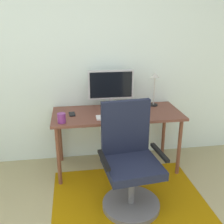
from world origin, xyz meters
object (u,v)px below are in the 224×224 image
Objects in this scene: monitor at (111,86)px; desk_lamp at (155,82)px; desk at (117,118)px; office_chair at (130,167)px; cell_phone at (72,114)px; computer_mouse at (144,114)px; coffee_cup at (62,118)px; keyboard at (115,117)px.

monitor reaches higher than desk_lamp.
office_chair is (0.01, -0.71, -0.24)m from desk.
desk is 0.54m from cell_phone.
computer_mouse is 0.74× the size of cell_phone.
monitor is 0.76m from coffee_cup.
computer_mouse is (0.34, 0.02, 0.01)m from keyboard.
desk is at bearing -76.17° from monitor.
monitor is at bearing 89.55° from keyboard.
desk is 0.66m from desk_lamp.
monitor is at bearing 135.70° from computer_mouse.
coffee_cup is (-0.59, -0.41, -0.23)m from monitor.
desk is 0.75m from office_chair.
monitor is 0.44m from keyboard.
computer_mouse is at bearing -122.50° from desk_lamp.
computer_mouse is (0.29, -0.14, 0.09)m from desk.
coffee_cup reaches higher than keyboard.
keyboard is 3.07× the size of cell_phone.
desk_lamp reaches higher than cell_phone.
coffee_cup is at bearing -145.22° from monitor.
monitor is at bearing 103.83° from desk.
desk is at bearing 19.49° from coffee_cup.
desk is 0.69m from coffee_cup.
desk is 14.62× the size of computer_mouse.
office_chair reaches higher than keyboard.
desk is 14.44× the size of coffee_cup.
cell_phone is at bearing -160.44° from monitor.
coffee_cup is 0.25× the size of desk_lamp.
desk is 2.74× the size of monitor.
keyboard is 4.13× the size of computer_mouse.
coffee_cup is at bearing -160.51° from desk.
coffee_cup is 1.25m from desk_lamp.
computer_mouse is 0.10× the size of office_chair.
coffee_cup is (-0.64, -0.23, 0.12)m from desk.
computer_mouse is at bearing -26.17° from desk.
coffee_cup is at bearing -174.90° from computer_mouse.
coffee_cup is 0.27m from cell_phone.
office_chair is (0.05, -0.89, -0.59)m from monitor.
keyboard is at bearing 89.80° from office_chair.
desk is 3.53× the size of keyboard.
cell_phone is 0.33× the size of desk_lamp.
monitor is 1.30× the size of desk_lamp.
cell_phone is 1.09m from desk_lamp.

